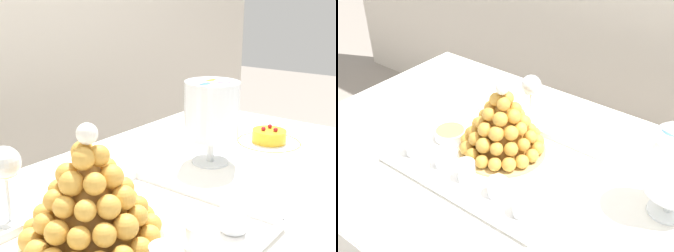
{
  "view_description": "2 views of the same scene",
  "coord_description": "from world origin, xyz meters",
  "views": [
    {
      "loc": [
        -0.65,
        -0.51,
        1.19
      ],
      "look_at": [
        0.02,
        0.02,
        0.93
      ],
      "focal_mm": 46.17,
      "sensor_mm": 36.0,
      "label": 1
    },
    {
      "loc": [
        0.46,
        -0.79,
        1.54
      ],
      "look_at": [
        -0.12,
        -0.04,
        0.9
      ],
      "focal_mm": 45.91,
      "sensor_mm": 36.0,
      "label": 2
    }
  ],
  "objects": [
    {
      "name": "buffet_table",
      "position": [
        0.0,
        0.0,
        0.65
      ],
      "size": [
        1.69,
        0.93,
        0.75
      ],
      "color": "brown",
      "rests_on": "ground_plane"
    },
    {
      "name": "serving_tray",
      "position": [
        -0.18,
        -0.03,
        0.75
      ],
      "size": [
        0.54,
        0.4,
        0.02
      ],
      "color": "white",
      "rests_on": "buffet_table"
    },
    {
      "name": "croquembouche",
      "position": [
        -0.19,
        0.03,
        0.84
      ],
      "size": [
        0.27,
        0.27,
        0.23
      ],
      "color": "tan",
      "rests_on": "serving_tray"
    },
    {
      "name": "dessert_cup_left",
      "position": [
        -0.39,
        -0.14,
        0.78
      ],
      "size": [
        0.06,
        0.06,
        0.06
      ],
      "color": "silver",
      "rests_on": "serving_tray"
    },
    {
      "name": "dessert_cup_mid_left",
      "position": [
        -0.28,
        -0.13,
        0.77
      ],
      "size": [
        0.06,
        0.06,
        0.05
      ],
      "color": "silver",
      "rests_on": "serving_tray"
    },
    {
      "name": "dessert_cup_centre",
      "position": [
        -0.19,
        -0.14,
        0.78
      ],
      "size": [
        0.05,
        0.05,
        0.06
      ],
      "color": "silver",
      "rests_on": "serving_tray"
    },
    {
      "name": "dessert_cup_mid_right",
      "position": [
        -0.08,
        -0.13,
        0.77
      ],
      "size": [
        0.05,
        0.05,
        0.05
      ],
      "color": "silver",
      "rests_on": "serving_tray"
    },
    {
      "name": "dessert_cup_right",
      "position": [
        0.01,
        -0.15,
        0.78
      ],
      "size": [
        0.05,
        0.05,
        0.05
      ],
      "color": "silver",
      "rests_on": "serving_tray"
    },
    {
      "name": "creme_brulee_ramekin",
      "position": [
        -0.36,
        -0.02,
        0.77
      ],
      "size": [
        0.1,
        0.1,
        0.03
      ],
      "color": "white",
      "rests_on": "serving_tray"
    },
    {
      "name": "wine_glass",
      "position": [
        -0.23,
        0.23,
        0.87
      ],
      "size": [
        0.07,
        0.07,
        0.16
      ],
      "color": "silver",
      "rests_on": "buffet_table"
    }
  ]
}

